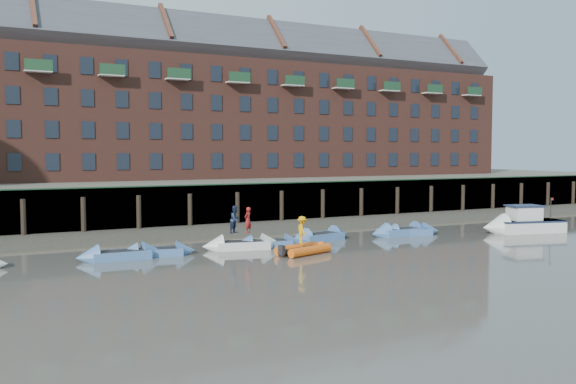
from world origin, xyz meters
TOP-DOWN VIEW (x-y plane):
  - ground at (0.00, 0.00)m, footprint 220.00×220.00m
  - foreshore at (0.00, 18.00)m, footprint 110.00×8.00m
  - mud_band at (0.00, 14.60)m, footprint 110.00×1.60m
  - river_wall at (-0.00, 22.38)m, footprint 110.00×1.23m
  - bank_terrace at (0.00, 36.00)m, footprint 110.00×28.00m
  - apartment_terrace at (-0.00, 36.99)m, footprint 80.60×15.56m
  - rowboat_1 at (-9.81, 9.44)m, footprint 4.79×1.42m
  - rowboat_2 at (-7.76, 9.67)m, footprint 4.45×1.89m
  - rowboat_3 at (-2.54, 9.70)m, footprint 5.09×2.34m
  - rowboat_4 at (-0.84, 9.63)m, footprint 4.53×2.11m
  - rowboat_5 at (3.45, 10.72)m, footprint 5.05×2.39m
  - rowboat_6 at (9.74, 10.30)m, footprint 5.05×1.60m
  - rowboat_7 at (10.43, 10.15)m, footprint 4.67×2.07m
  - rib_tender at (0.06, 6.60)m, footprint 3.55×2.55m
  - motor_launch at (18.10, 7.68)m, footprint 6.48×3.37m
  - person_rower_a at (-2.19, 9.71)m, footprint 0.69×0.64m
  - person_rower_b at (-2.89, 9.98)m, footprint 1.03×0.98m
  - person_rib_crew at (-0.12, 6.61)m, footprint 0.77×1.13m

SIDE VIEW (x-z plane):
  - ground at x=0.00m, z-range 0.00..0.00m
  - foreshore at x=0.00m, z-range -0.25..0.25m
  - mud_band at x=0.00m, z-range -0.05..0.05m
  - rowboat_2 at x=-7.76m, z-range -0.40..0.85m
  - rowboat_4 at x=-0.84m, z-range -0.41..0.86m
  - rowboat_7 at x=10.43m, z-range -0.42..0.89m
  - rowboat_1 at x=-9.81m, z-range -0.45..0.94m
  - rowboat_5 at x=3.45m, z-range -0.46..0.95m
  - rowboat_3 at x=-2.54m, z-range -0.46..0.96m
  - rowboat_6 at x=9.74m, z-range -0.47..0.98m
  - rib_tender at x=0.06m, z-range -0.04..0.56m
  - motor_launch at x=18.10m, z-range -0.62..1.93m
  - person_rib_crew at x=-0.12m, z-range 0.56..2.18m
  - river_wall at x=0.00m, z-range -0.06..3.24m
  - bank_terrace at x=0.00m, z-range 0.00..3.20m
  - person_rower_a at x=-2.19m, z-range 0.96..2.54m
  - person_rower_b at x=-2.89m, z-range 0.96..2.63m
  - apartment_terrace at x=0.00m, z-range 2.34..23.31m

